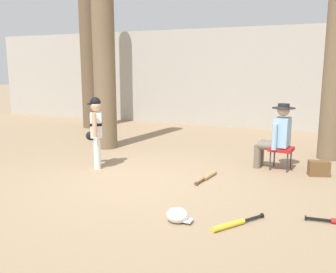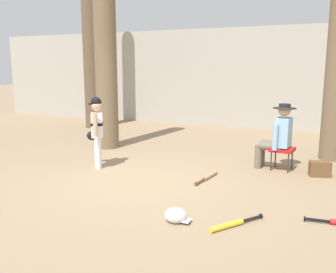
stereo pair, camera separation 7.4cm
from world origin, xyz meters
name	(u,v)px [view 1 (the left image)]	position (x,y,z in m)	size (l,w,h in m)	color
ground_plane	(138,183)	(0.00, 0.00, 0.00)	(60.00, 60.00, 0.00)	#937A5B
concrete_back_wall	(231,78)	(0.00, 6.41, 1.52)	(18.00, 0.36, 3.03)	#ADA89E
tree_near_player	(104,48)	(-1.88, 2.09, 2.26)	(0.74, 0.74, 5.27)	brown
young_ballplayer	(96,128)	(-1.12, 0.54, 0.74)	(0.50, 0.52, 1.31)	white
folding_stool	(281,150)	(2.04, 1.69, 0.36)	(0.45, 0.45, 0.41)	red
seated_spectator	(276,134)	(1.94, 1.71, 0.64)	(0.67, 0.54, 1.20)	#6B6051
handbag_beside_stool	(319,168)	(2.69, 1.53, 0.13)	(0.34, 0.18, 0.26)	brown
tree_far_left	(88,47)	(-3.90, 4.44, 2.44)	(0.82, 0.82, 5.74)	brown
bat_yellow_trainer	(233,224)	(1.78, -1.06, 0.03)	(0.51, 0.68, 0.07)	yellow
bat_wood_tan	(208,176)	(0.99, 0.67, 0.03)	(0.17, 0.77, 0.07)	tan
batting_helmet_white	(177,215)	(1.14, -1.17, 0.08)	(0.32, 0.25, 0.19)	silver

